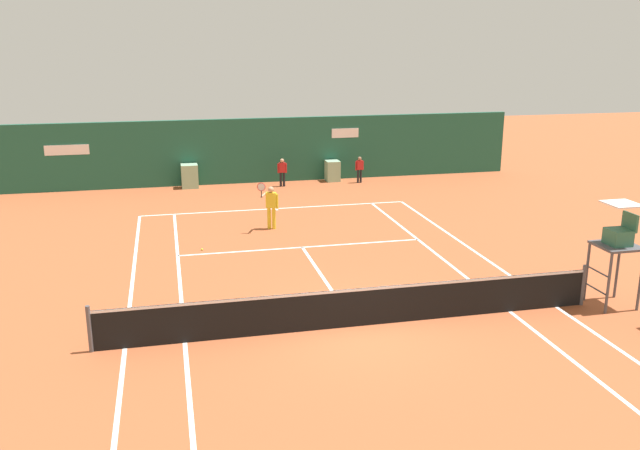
{
  "coord_description": "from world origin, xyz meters",
  "views": [
    {
      "loc": [
        -4.14,
        -14.21,
        6.62
      ],
      "look_at": [
        0.53,
        6.13,
        0.8
      ],
      "focal_mm": 37.85,
      "sensor_mm": 36.0,
      "label": 1
    }
  ],
  "objects_px": {
    "ball_kid_right_post": "(282,170)",
    "tennis_ball_mid_court": "(202,249)",
    "umpire_chair": "(618,240)",
    "player_on_baseline": "(271,204)",
    "ball_kid_centre_post": "(359,168)"
  },
  "relations": [
    {
      "from": "umpire_chair",
      "to": "ball_kid_centre_post",
      "type": "distance_m",
      "value": 16.13
    },
    {
      "from": "umpire_chair",
      "to": "player_on_baseline",
      "type": "bearing_deg",
      "value": 39.31
    },
    {
      "from": "ball_kid_centre_post",
      "to": "tennis_ball_mid_court",
      "type": "distance_m",
      "value": 11.96
    },
    {
      "from": "player_on_baseline",
      "to": "ball_kid_centre_post",
      "type": "bearing_deg",
      "value": -105.47
    },
    {
      "from": "player_on_baseline",
      "to": "ball_kid_right_post",
      "type": "distance_m",
      "value": 7.15
    },
    {
      "from": "umpire_chair",
      "to": "ball_kid_right_post",
      "type": "xyz_separation_m",
      "value": [
        -5.76,
        15.97,
        -0.99
      ]
    },
    {
      "from": "ball_kid_right_post",
      "to": "ball_kid_centre_post",
      "type": "bearing_deg",
      "value": -174.75
    },
    {
      "from": "player_on_baseline",
      "to": "ball_kid_right_post",
      "type": "relative_size",
      "value": 1.39
    },
    {
      "from": "ball_kid_right_post",
      "to": "tennis_ball_mid_court",
      "type": "xyz_separation_m",
      "value": [
        -4.19,
        -8.98,
        -0.71
      ]
    },
    {
      "from": "ball_kid_centre_post",
      "to": "umpire_chair",
      "type": "bearing_deg",
      "value": 92.49
    },
    {
      "from": "umpire_chair",
      "to": "player_on_baseline",
      "type": "xyz_separation_m",
      "value": [
        -7.37,
        9.0,
        -0.81
      ]
    },
    {
      "from": "umpire_chair",
      "to": "player_on_baseline",
      "type": "relative_size",
      "value": 1.5
    },
    {
      "from": "ball_kid_centre_post",
      "to": "tennis_ball_mid_court",
      "type": "bearing_deg",
      "value": 43.85
    },
    {
      "from": "player_on_baseline",
      "to": "tennis_ball_mid_court",
      "type": "distance_m",
      "value": 3.38
    },
    {
      "from": "ball_kid_right_post",
      "to": "tennis_ball_mid_court",
      "type": "bearing_deg",
      "value": 70.24
    }
  ]
}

